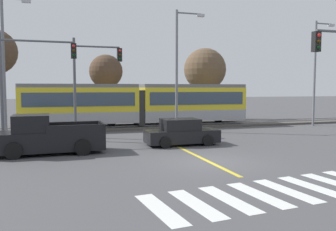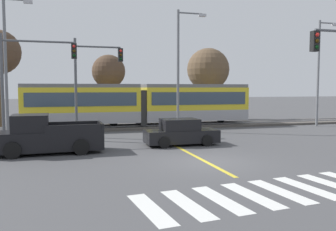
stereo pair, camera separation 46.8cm
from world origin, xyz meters
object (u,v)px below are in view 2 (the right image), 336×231
at_px(street_lamp_centre, 181,63).
at_px(bare_tree_east, 208,69).
at_px(traffic_light_mid_left, 28,71).
at_px(traffic_light_far_left, 91,74).
at_px(street_lamp_west, 8,59).
at_px(pickup_truck, 45,137).
at_px(bare_tree_west, 109,72).
at_px(light_rail_tram, 141,103).
at_px(sedan_crossing, 181,133).
at_px(street_lamp_east, 320,67).

height_order(street_lamp_centre, bare_tree_east, street_lamp_centre).
xyz_separation_m(traffic_light_mid_left, street_lamp_centre, (10.41, 3.34, 0.87)).
relative_size(traffic_light_far_left, street_lamp_west, 0.71).
bearing_deg(pickup_truck, bare_tree_east, 45.43).
height_order(traffic_light_mid_left, bare_tree_west, traffic_light_mid_left).
height_order(light_rail_tram, bare_tree_west, bare_tree_west).
height_order(pickup_truck, traffic_light_mid_left, traffic_light_mid_left).
bearing_deg(bare_tree_west, light_rail_tram, -61.30).
bearing_deg(light_rail_tram, street_lamp_centre, -54.73).
xyz_separation_m(traffic_light_mid_left, traffic_light_far_left, (3.74, 2.28, -0.01)).
xyz_separation_m(light_rail_tram, sedan_crossing, (0.38, -9.43, -1.35)).
distance_m(pickup_truck, street_lamp_west, 8.29).
distance_m(traffic_light_far_left, street_lamp_west, 5.41).
xyz_separation_m(traffic_light_far_left, street_lamp_east, (19.36, 1.37, 0.82)).
bearing_deg(sedan_crossing, bare_tree_east, 62.10).
bearing_deg(street_lamp_west, pickup_truck, -69.17).
height_order(traffic_light_mid_left, street_lamp_centre, street_lamp_centre).
relative_size(street_lamp_west, bare_tree_west, 1.46).
xyz_separation_m(pickup_truck, street_lamp_east, (22.08, 7.05, 4.22)).
height_order(light_rail_tram, pickup_truck, light_rail_tram).
xyz_separation_m(street_lamp_centre, street_lamp_east, (12.69, 0.32, -0.06)).
relative_size(traffic_light_mid_left, street_lamp_east, 0.71).
relative_size(traffic_light_mid_left, traffic_light_far_left, 0.97).
xyz_separation_m(pickup_truck, street_lamp_centre, (9.39, 6.73, 4.29)).
distance_m(sedan_crossing, street_lamp_east, 16.60).
bearing_deg(street_lamp_centre, light_rail_tram, 125.27).
xyz_separation_m(sedan_crossing, traffic_light_mid_left, (-8.43, 2.75, 3.56)).
relative_size(traffic_light_far_left, street_lamp_east, 0.73).
bearing_deg(bare_tree_east, sedan_crossing, -117.90).
distance_m(traffic_light_far_left, street_lamp_east, 19.42).
bearing_deg(traffic_light_mid_left, light_rail_tram, 39.70).
bearing_deg(street_lamp_east, traffic_light_mid_left, -171.00).
distance_m(light_rail_tram, traffic_light_far_left, 6.53).
distance_m(sedan_crossing, street_lamp_centre, 7.79).
bearing_deg(street_lamp_west, bare_tree_east, 26.54).
xyz_separation_m(light_rail_tram, street_lamp_centre, (2.36, -3.34, 3.08)).
relative_size(sedan_crossing, bare_tree_east, 0.57).
bearing_deg(street_lamp_west, bare_tree_west, 44.80).
distance_m(light_rail_tram, bare_tree_west, 5.21).
relative_size(sedan_crossing, bare_tree_west, 0.67).
relative_size(pickup_truck, bare_tree_west, 0.86).
bearing_deg(traffic_light_far_left, pickup_truck, -115.65).
xyz_separation_m(traffic_light_mid_left, bare_tree_west, (5.91, 10.59, 0.50)).
height_order(light_rail_tram, traffic_light_mid_left, traffic_light_mid_left).
bearing_deg(pickup_truck, traffic_light_far_left, 64.35).
distance_m(sedan_crossing, bare_tree_west, 14.17).
xyz_separation_m(pickup_truck, traffic_light_far_left, (2.72, 5.67, 3.40)).
bearing_deg(street_lamp_centre, traffic_light_mid_left, -162.22).
xyz_separation_m(light_rail_tram, traffic_light_mid_left, (-8.05, -6.68, 2.21)).
bearing_deg(street_lamp_east, traffic_light_far_left, -175.94).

